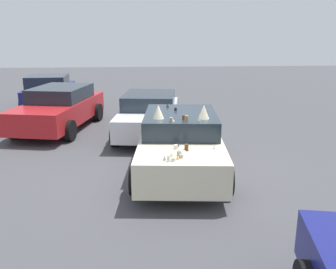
% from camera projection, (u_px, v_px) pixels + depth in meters
% --- Properties ---
extents(ground_plane, '(60.00, 60.00, 0.00)m').
position_uv_depth(ground_plane, '(180.00, 169.00, 8.81)').
color(ground_plane, '#47474C').
extents(art_car_decorated, '(4.79, 2.45, 1.71)m').
position_uv_depth(art_car_decorated, '(180.00, 141.00, 8.63)').
color(art_car_decorated, beige).
rests_on(art_car_decorated, ground).
extents(parked_sedan_behind_right, '(4.79, 2.73, 1.46)m').
position_uv_depth(parked_sedan_behind_right, '(60.00, 108.00, 12.49)').
color(parked_sedan_behind_right, red).
rests_on(parked_sedan_behind_right, ground).
extents(parked_sedan_far_left, '(4.02, 2.24, 1.47)m').
position_uv_depth(parked_sedan_far_left, '(50.00, 91.00, 16.34)').
color(parked_sedan_far_left, navy).
rests_on(parked_sedan_far_left, ground).
extents(parked_sedan_row_back_center, '(4.37, 2.42, 1.37)m').
position_uv_depth(parked_sedan_row_back_center, '(149.00, 114.00, 11.70)').
color(parked_sedan_row_back_center, silver).
rests_on(parked_sedan_row_back_center, ground).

